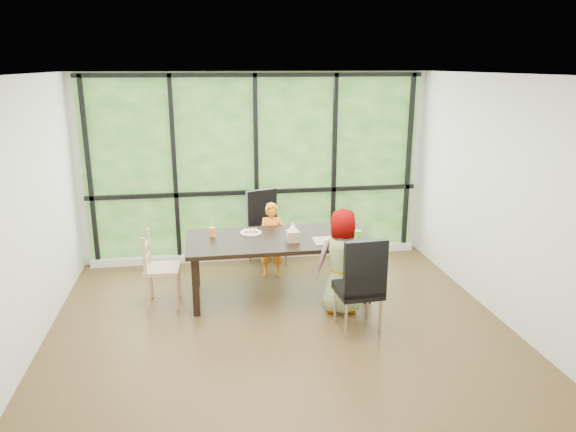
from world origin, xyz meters
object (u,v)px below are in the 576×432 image
(chair_interior_leather, at_px, (358,283))
(chair_window_leather, at_px, (268,230))
(chair_end_beech, at_px, (162,269))
(child_toddler, at_px, (272,240))
(green_cup, at_px, (358,236))
(tissue_box, at_px, (293,236))
(plate_near, at_px, (333,240))
(dining_table, at_px, (279,266))
(child_older, at_px, (343,262))
(orange_cup, at_px, (212,232))
(plate_far, at_px, (251,233))

(chair_interior_leather, bearing_deg, chair_window_leather, -73.77)
(chair_window_leather, height_order, chair_end_beech, chair_window_leather)
(child_toddler, xyz_separation_m, green_cup, (0.91, -0.92, 0.30))
(tissue_box, bearing_deg, plate_near, -8.12)
(dining_table, xyz_separation_m, chair_interior_leather, (0.71, -1.03, 0.17))
(child_toddler, bearing_deg, chair_interior_leather, -51.02)
(plate_near, bearing_deg, dining_table, 159.86)
(chair_end_beech, bearing_deg, chair_interior_leather, -112.35)
(chair_window_leather, relative_size, child_older, 0.87)
(chair_end_beech, bearing_deg, plate_near, -92.51)
(chair_interior_leather, bearing_deg, child_older, -86.95)
(dining_table, relative_size, tissue_box, 15.03)
(plate_near, bearing_deg, chair_end_beech, 174.58)
(dining_table, distance_m, plate_near, 0.77)
(child_toddler, height_order, orange_cup, child_toddler)
(chair_window_leather, bearing_deg, plate_far, -130.74)
(child_toddler, xyz_separation_m, plate_far, (-0.32, -0.40, 0.25))
(child_older, distance_m, plate_far, 1.28)
(chair_interior_leather, bearing_deg, chair_end_beech, -28.38)
(dining_table, height_order, chair_interior_leather, chair_interior_leather)
(child_toddler, bearing_deg, dining_table, -74.15)
(plate_far, xyz_separation_m, green_cup, (1.23, -0.53, 0.06))
(dining_table, height_order, green_cup, green_cup)
(child_toddler, distance_m, green_cup, 1.33)
(orange_cup, bearing_deg, plate_near, -16.02)
(child_toddler, bearing_deg, plate_far, -112.85)
(plate_far, bearing_deg, child_older, -39.76)
(chair_window_leather, bearing_deg, child_older, -86.32)
(tissue_box, bearing_deg, plate_far, 139.95)
(dining_table, bearing_deg, orange_cup, 167.35)
(chair_window_leather, distance_m, plate_far, 0.87)
(chair_end_beech, bearing_deg, child_toddler, -61.84)
(chair_interior_leather, distance_m, plate_near, 0.84)
(child_toddler, height_order, plate_far, child_toddler)
(chair_interior_leather, height_order, orange_cup, chair_interior_leather)
(dining_table, relative_size, orange_cup, 19.36)
(chair_window_leather, height_order, child_toddler, chair_window_leather)
(orange_cup, bearing_deg, tissue_box, -19.81)
(chair_end_beech, bearing_deg, dining_table, -85.59)
(dining_table, distance_m, plate_far, 0.55)
(plate_near, bearing_deg, tissue_box, 171.88)
(plate_far, relative_size, orange_cup, 2.34)
(orange_cup, bearing_deg, green_cup, -15.54)
(chair_window_leather, height_order, plate_near, chair_window_leather)
(chair_window_leather, distance_m, plate_near, 1.41)
(green_cup, bearing_deg, plate_far, 156.84)
(dining_table, bearing_deg, child_toddler, 90.00)
(dining_table, bearing_deg, tissue_box, -47.54)
(dining_table, xyz_separation_m, child_toddler, (0.00, 0.63, 0.14))
(plate_far, xyz_separation_m, plate_near, (0.94, -0.46, -0.00))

